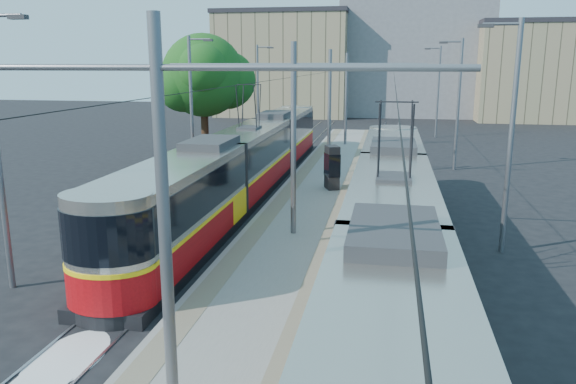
# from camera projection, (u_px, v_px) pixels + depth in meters

# --- Properties ---
(ground) EXTENTS (160.00, 160.00, 0.00)m
(ground) POSITION_uv_depth(u_px,v_px,m) (237.00, 341.00, 13.59)
(ground) COLOR black
(ground) RESTS_ON ground
(platform) EXTENTS (4.00, 50.00, 0.30)m
(platform) POSITION_uv_depth(u_px,v_px,m) (322.00, 186.00, 29.85)
(platform) COLOR gray
(platform) RESTS_ON ground
(tactile_strip_left) EXTENTS (0.70, 50.00, 0.01)m
(tactile_strip_left) POSITION_uv_depth(u_px,v_px,m) (295.00, 182.00, 30.06)
(tactile_strip_left) COLOR gray
(tactile_strip_left) RESTS_ON platform
(tactile_strip_right) EXTENTS (0.70, 50.00, 0.01)m
(tactile_strip_right) POSITION_uv_depth(u_px,v_px,m) (349.00, 184.00, 29.56)
(tactile_strip_right) COLOR gray
(tactile_strip_right) RESTS_ON platform
(rails) EXTENTS (8.71, 70.00, 0.03)m
(rails) POSITION_uv_depth(u_px,v_px,m) (322.00, 189.00, 29.88)
(rails) COLOR gray
(rails) RESTS_ON ground
(tram_left) EXTENTS (2.43, 31.66, 5.50)m
(tram_left) POSITION_uv_depth(u_px,v_px,m) (250.00, 160.00, 28.82)
(tram_left) COLOR black
(tram_left) RESTS_ON ground
(tram_right) EXTENTS (2.43, 28.60, 5.50)m
(tram_right) POSITION_uv_depth(u_px,v_px,m) (391.00, 227.00, 16.48)
(tram_right) COLOR black
(tram_right) RESTS_ON ground
(catenary) EXTENTS (9.20, 70.00, 7.00)m
(catenary) POSITION_uv_depth(u_px,v_px,m) (316.00, 108.00, 26.13)
(catenary) COLOR slate
(catenary) RESTS_ON platform
(street_lamps) EXTENTS (15.18, 38.22, 8.00)m
(street_lamps) POSITION_uv_depth(u_px,v_px,m) (331.00, 104.00, 32.77)
(street_lamps) COLOR slate
(street_lamps) RESTS_ON ground
(shelter) EXTENTS (0.93, 1.15, 2.20)m
(shelter) POSITION_uv_depth(u_px,v_px,m) (332.00, 166.00, 28.35)
(shelter) COLOR black
(shelter) RESTS_ON platform
(tree) EXTENTS (5.78, 5.34, 8.40)m
(tree) POSITION_uv_depth(u_px,v_px,m) (209.00, 77.00, 35.78)
(tree) COLOR #382314
(tree) RESTS_ON ground
(building_left) EXTENTS (16.32, 12.24, 12.77)m
(building_left) POSITION_uv_depth(u_px,v_px,m) (286.00, 64.00, 71.40)
(building_left) COLOR gray
(building_left) RESTS_ON ground
(building_centre) EXTENTS (18.36, 14.28, 15.45)m
(building_centre) POSITION_uv_depth(u_px,v_px,m) (413.00, 53.00, 72.14)
(building_centre) COLOR gray
(building_centre) RESTS_ON ground
(building_right) EXTENTS (14.28, 10.20, 11.21)m
(building_right) POSITION_uv_depth(u_px,v_px,m) (539.00, 71.00, 64.42)
(building_right) COLOR gray
(building_right) RESTS_ON ground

